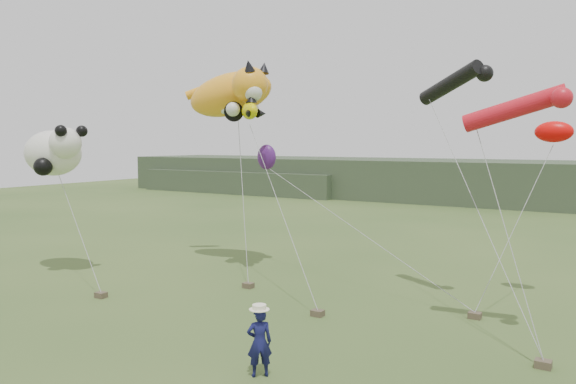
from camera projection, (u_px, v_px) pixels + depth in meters
The scene contains 9 objects.
ground at pixel (242, 366), 14.48m from camera, with size 120.00×120.00×0.00m, color #385123.
headland at pixel (492, 183), 53.83m from camera, with size 90.00×13.00×4.00m.
festival_attendant at pixel (259, 342), 13.76m from camera, with size 0.63×0.41×1.71m, color #121446.
sandbag_anchors at pixel (318, 311), 18.87m from camera, with size 15.30×5.08×0.21m.
cat_kite at pixel (234, 93), 25.67m from camera, with size 5.68×3.03×2.72m.
fish_kite at pixel (243, 111), 24.22m from camera, with size 2.45×1.62×1.18m.
tube_kites at pixel (486, 93), 18.00m from camera, with size 5.65×4.71×2.50m.
panda_kite at pixel (54, 152), 24.58m from camera, with size 3.53×2.28×2.19m.
misc_kites at pixel (393, 146), 23.16m from camera, with size 13.35×0.98×2.04m.
Camera 1 is at (8.39, -11.31, 5.74)m, focal length 35.00 mm.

